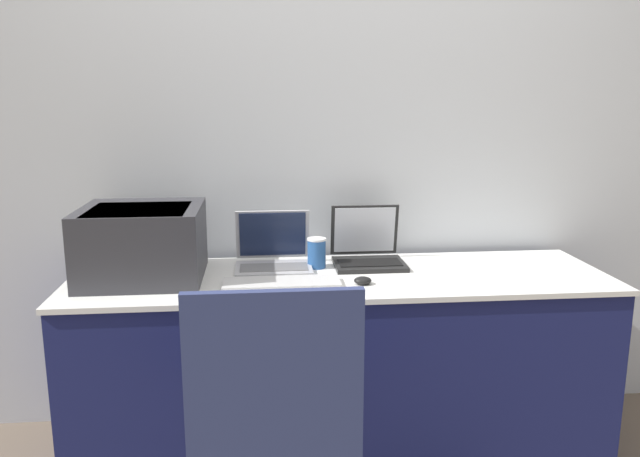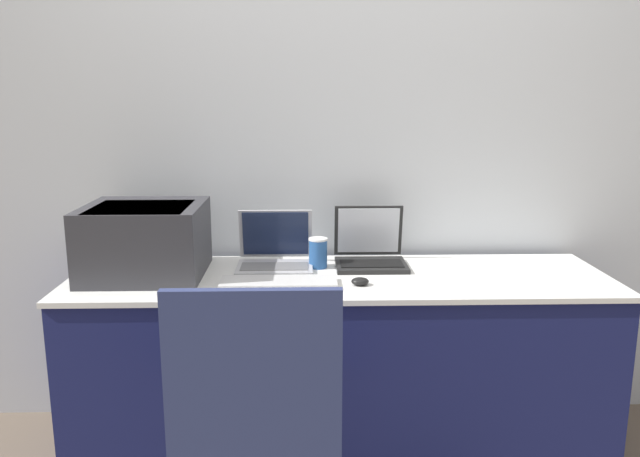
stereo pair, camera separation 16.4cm
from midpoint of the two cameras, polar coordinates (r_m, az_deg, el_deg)
name	(u,v)px [view 1 (the left image)]	position (r m, az deg, el deg)	size (l,w,h in m)	color
wall_back	(330,128)	(2.71, -0.83, 9.15)	(8.00, 0.05, 2.60)	silver
table	(340,365)	(2.56, -0.05, -12.39)	(2.08, 0.61, 0.75)	#191E51
printer	(142,240)	(2.47, -17.79, -1.05)	(0.45, 0.43, 0.28)	#333338
laptop_left	(273,256)	(2.53, -6.15, -2.52)	(0.30, 0.27, 0.22)	#B7B7BC
laptop_right	(367,251)	(2.58, 2.55, -2.11)	(0.29, 0.26, 0.23)	black
external_keyboard	(282,283)	(2.30, -5.58, -5.05)	(0.43, 0.14, 0.02)	silver
coffee_cup	(317,253)	(2.52, -2.18, -2.25)	(0.08, 0.08, 0.12)	#285699
mouse	(363,281)	(2.31, 1.90, -4.80)	(0.07, 0.06, 0.03)	black
chair	(274,411)	(1.87, -6.83, -16.27)	(0.47, 0.42, 0.95)	navy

